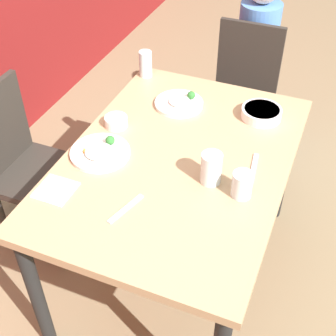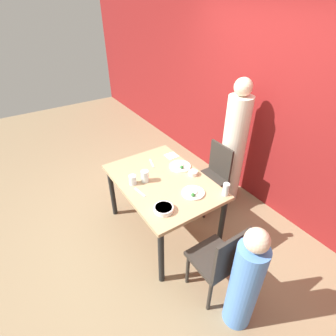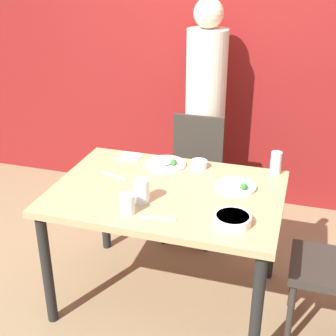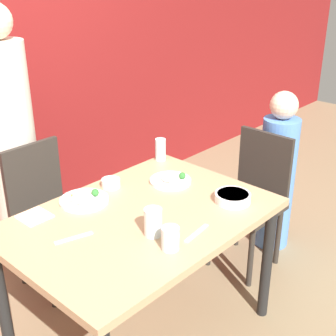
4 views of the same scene
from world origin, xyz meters
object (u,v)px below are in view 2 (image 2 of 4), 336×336
object	(u,v)px
bowl_curry	(164,209)
glass_water_tall	(226,189)
chair_child_spot	(219,260)
plate_rice_adult	(193,193)
person_adult	(233,148)
person_child	(245,283)
chair_adult_spot	(212,175)

from	to	relation	value
bowl_curry	glass_water_tall	size ratio (longest dim) A/B	1.35
chair_child_spot	plate_rice_adult	world-z (taller)	chair_child_spot
chair_child_spot	person_adult	distance (m)	1.56
person_child	glass_water_tall	size ratio (longest dim) A/B	8.27
person_adult	person_child	world-z (taller)	person_adult
person_adult	bowl_curry	distance (m)	1.44
person_adult	plate_rice_adult	xyz separation A→B (m)	(0.41, -0.98, -0.02)
chair_child_spot	plate_rice_adult	xyz separation A→B (m)	(-0.61, 0.16, 0.28)
chair_child_spot	bowl_curry	size ratio (longest dim) A/B	4.87
chair_child_spot	person_adult	xyz separation A→B (m)	(-1.02, 1.14, 0.31)
chair_child_spot	person_adult	world-z (taller)	person_adult
chair_adult_spot	chair_child_spot	size ratio (longest dim) A/B	1.00
glass_water_tall	plate_rice_adult	bearing A→B (deg)	-125.81
person_adult	glass_water_tall	distance (m)	0.93
glass_water_tall	person_child	bearing A→B (deg)	-30.69
chair_adult_spot	plate_rice_adult	world-z (taller)	chair_adult_spot
chair_adult_spot	bowl_curry	world-z (taller)	chair_adult_spot
chair_adult_spot	person_adult	world-z (taller)	person_adult
plate_rice_adult	person_adult	bearing A→B (deg)	112.67
bowl_curry	plate_rice_adult	size ratio (longest dim) A/B	0.80
chair_child_spot	person_child	size ratio (longest dim) A/B	0.80
chair_adult_spot	person_adult	bearing A→B (deg)	90.00
chair_adult_spot	glass_water_tall	world-z (taller)	chair_adult_spot
plate_rice_adult	glass_water_tall	distance (m)	0.33
chair_adult_spot	person_child	bearing A→B (deg)	-31.77
bowl_curry	chair_adult_spot	bearing A→B (deg)	113.56
chair_adult_spot	person_child	size ratio (longest dim) A/B	0.80
person_child	glass_water_tall	world-z (taller)	person_child
bowl_curry	chair_child_spot	bearing A→B (deg)	21.77
chair_child_spot	person_child	world-z (taller)	person_child
plate_rice_adult	chair_adult_spot	bearing A→B (deg)	121.93
plate_rice_adult	glass_water_tall	world-z (taller)	glass_water_tall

